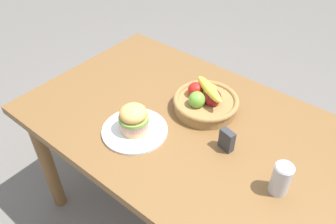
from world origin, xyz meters
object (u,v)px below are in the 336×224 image
object	(u,v)px
napkin_holder	(227,140)
sandwich	(134,119)
soda_can	(281,179)
fruit_basket	(206,101)
plate	(135,130)

from	to	relation	value
napkin_holder	sandwich	bearing A→B (deg)	-142.95
soda_can	napkin_holder	xyz separation A→B (m)	(-0.25, 0.06, -0.02)
fruit_basket	napkin_holder	distance (m)	0.25
napkin_holder	plate	bearing A→B (deg)	-142.95
sandwich	soda_can	xyz separation A→B (m)	(0.59, 0.10, -0.01)
sandwich	plate	bearing A→B (deg)	0.00
soda_can	fruit_basket	bearing A→B (deg)	155.42
plate	fruit_basket	bearing A→B (deg)	64.92
napkin_holder	soda_can	bearing A→B (deg)	-0.78
fruit_basket	plate	bearing A→B (deg)	-115.08
plate	napkin_holder	world-z (taller)	napkin_holder
fruit_basket	napkin_holder	world-z (taller)	fruit_basket
soda_can	napkin_holder	distance (m)	0.25
plate	napkin_holder	bearing A→B (deg)	24.78
sandwich	napkin_holder	distance (m)	0.38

